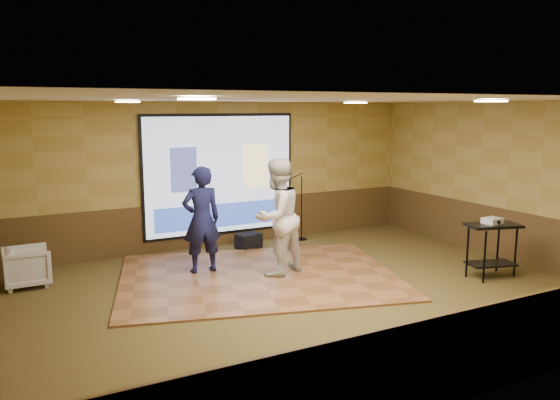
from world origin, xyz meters
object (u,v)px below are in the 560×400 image
projector_screen (221,176)px  player_right (277,217)px  projector (492,221)px  duffel_bag (249,241)px  av_table (492,240)px  player_left (201,220)px  mic_stand (299,218)px  banquet_chair (27,267)px  dance_floor (259,276)px

projector_screen → player_right: 2.46m
projector → duffel_bag: size_ratio=0.60×
projector_screen → av_table: bearing=-52.1°
player_left → mic_stand: bearing=-151.2°
projector_screen → mic_stand: 1.98m
player_left → player_right: bearing=149.6°
projector → banquet_chair: (-7.08, 3.15, -0.66)m
player_right → av_table: (3.21, -1.78, -0.39)m
player_right → projector: bearing=130.5°
av_table → duffel_bag: bearing=127.9°
projector → duffel_bag: 4.74m
banquet_chair → duffel_bag: (4.20, 0.53, -0.17)m
player_left → mic_stand: 3.08m
player_left → player_right: 1.32m
player_right → mic_stand: (1.62, 2.06, -0.54)m
av_table → mic_stand: 4.17m
player_left → duffel_bag: bearing=-137.5°
mic_stand → duffel_bag: 1.34m
dance_floor → banquet_chair: 3.79m
av_table → mic_stand: size_ratio=0.62×
mic_stand → banquet_chair: 5.53m
projector_screen → banquet_chair: 4.11m
projector → player_right: bearing=148.2°
projector_screen → player_left: (-1.04, -1.71, -0.51)m
player_right → player_left: bearing=-53.6°
player_right → banquet_chair: bearing=-40.7°
player_right → banquet_chair: player_right is taller
av_table → player_left: bearing=150.0°
player_right → projector: player_right is taller
av_table → banquet_chair: av_table is taller
banquet_chair → duffel_bag: bearing=-83.8°
player_right → mic_stand: player_right is taller
mic_stand → dance_floor: bearing=-122.8°
av_table → mic_stand: bearing=112.5°
player_left → duffel_bag: player_left is taller
projector → av_table: bearing=-96.4°
player_right → duffel_bag: size_ratio=4.07×
player_left → projector: bearing=152.7°
banquet_chair → projector: bearing=-114.9°
dance_floor → projector: (3.54, -1.81, 0.96)m
player_right → av_table: player_right is taller
av_table → duffel_bag: size_ratio=1.88×
mic_stand → duffel_bag: bearing=-162.5°
player_right → projector: (3.21, -1.75, -0.06)m
mic_stand → player_right: bearing=-116.9°
player_left → banquet_chair: bearing=-11.5°
dance_floor → av_table: size_ratio=4.99×
banquet_chair → dance_floor: bearing=-111.7°
dance_floor → projector: size_ratio=15.59×
duffel_bag → mic_stand: bearing=6.3°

